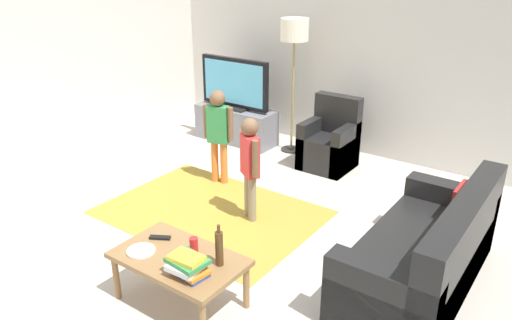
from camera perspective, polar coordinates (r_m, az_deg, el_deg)
name	(u,v)px	position (r m, az deg, el deg)	size (l,w,h in m)	color
ground	(219,243)	(4.82, -4.21, -9.40)	(7.80, 7.80, 0.00)	beige
wall_back	(364,52)	(6.77, 12.18, 11.89)	(6.00, 0.12, 2.70)	silver
wall_left	(17,63)	(6.57, -25.51, 9.90)	(0.12, 6.00, 2.70)	silver
area_rug	(211,212)	(5.35, -5.13, -5.91)	(2.20, 1.60, 0.01)	#B28C33
tv_stand	(236,125)	(7.24, -2.27, 4.01)	(1.20, 0.44, 0.50)	slate
tv	(235,84)	(7.06, -2.45, 8.61)	(1.10, 0.28, 0.71)	black
couch	(429,257)	(4.32, 19.08, -10.34)	(0.80, 1.80, 0.86)	black
armchair	(330,144)	(6.41, 8.44, 1.78)	(0.60, 0.60, 0.90)	black
floor_lamp	(294,37)	(6.59, 4.38, 13.74)	(0.36, 0.36, 1.78)	#262626
child_near_tv	(218,128)	(5.78, -4.30, 3.61)	(0.37, 0.18, 1.12)	orange
child_center	(250,160)	(4.95, -0.70, 0.01)	(0.31, 0.23, 1.08)	gray
coffee_table	(179,262)	(3.93, -8.74, -11.38)	(1.00, 0.60, 0.42)	olive
book_stack	(188,265)	(3.66, -7.78, -11.73)	(0.31, 0.25, 0.16)	#334CA5
bottle	(219,248)	(3.70, -4.20, -9.95)	(0.06, 0.06, 0.33)	#4C3319
tv_remote	(160,238)	(4.14, -10.85, -8.64)	(0.17, 0.05, 0.02)	black
soda_can	(194,245)	(3.91, -7.07, -9.54)	(0.07, 0.07, 0.12)	red
plate	(141,251)	(4.01, -12.93, -10.02)	(0.22, 0.22, 0.02)	white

